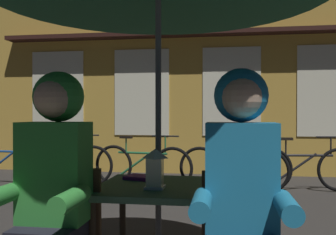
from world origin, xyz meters
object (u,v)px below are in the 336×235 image
bicycle_fifth (305,168)px  person_left_hooded (53,177)px  bicycle_nearest (7,163)px  person_right_hooded (242,182)px  book (141,177)px  cafe_table (158,201)px  bicycle_fourth (232,168)px  potted_plant (67,148)px  lantern (155,168)px  bicycle_third (142,165)px  bicycle_second (62,164)px

bicycle_fifth → person_left_hooded: bearing=-116.8°
person_left_hooded → bicycle_nearest: bearing=124.2°
bicycle_fifth → person_right_hooded: bearing=-105.2°
person_left_hooded → person_right_hooded: bearing=0.0°
bicycle_nearest → book: size_ratio=8.38×
cafe_table → bicycle_nearest: bearing=131.8°
bicycle_fourth → person_right_hooded: bearing=-90.5°
cafe_table → potted_plant: bearing=119.8°
cafe_table → person_right_hooded: (0.48, -0.43, 0.21)m
cafe_table → lantern: (0.00, -0.11, 0.22)m
cafe_table → potted_plant: (-2.46, 4.29, -0.09)m
bicycle_third → bicycle_fourth: bearing=-3.8°
bicycle_nearest → bicycle_second: same height
cafe_table → person_left_hooded: (-0.48, -0.43, 0.21)m
bicycle_second → bicycle_third: 1.33m
bicycle_nearest → bicycle_fourth: same height
bicycle_nearest → bicycle_third: size_ratio=1.01×
bicycle_nearest → bicycle_fifth: 4.80m
potted_plant → person_left_hooded: bearing=-67.3°
bicycle_third → cafe_table: bearing=-76.1°
bicycle_fifth → potted_plant: potted_plant is taller
bicycle_fourth → bicycle_fifth: 1.09m
lantern → bicycle_second: lantern is taller
cafe_table → bicycle_third: bearing=103.9°
bicycle_second → bicycle_fourth: size_ratio=1.01×
person_right_hooded → potted_plant: (-2.94, 4.71, -0.30)m
bicycle_fifth → bicycle_second: bearing=-179.0°
bicycle_fifth → book: 3.94m
lantern → book: (-0.15, 0.29, -0.11)m
bicycle_fifth → potted_plant: bearing=171.5°
bicycle_second → bicycle_fourth: bearing=-1.2°
person_left_hooded → potted_plant: size_ratio=1.52×
cafe_table → bicycle_third: 3.78m
potted_plant → bicycle_second: bearing=-71.9°
cafe_table → bicycle_fourth: 3.61m
lantern → potted_plant: lantern is taller
book → potted_plant: (-2.31, 4.11, -0.21)m
person_right_hooded → bicycle_nearest: 5.46m
potted_plant → bicycle_fifth: bearing=-8.5°
person_right_hooded → bicycle_third: bearing=108.8°
bicycle_nearest → bicycle_third: 2.29m
bicycle_third → book: (0.76, -3.48, 0.41)m
person_left_hooded → bicycle_fifth: (2.07, 4.11, -0.50)m
bicycle_nearest → book: bearing=-48.1°
bicycle_fifth → book: (-1.74, -3.51, 0.41)m
bicycle_fourth → book: (-0.66, -3.38, 0.41)m
lantern → person_right_hooded: 0.57m
person_left_hooded → bicycle_fifth: bearing=63.2°
cafe_table → person_left_hooded: person_left_hooded is taller
bicycle_second → cafe_table: bearing=-58.3°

